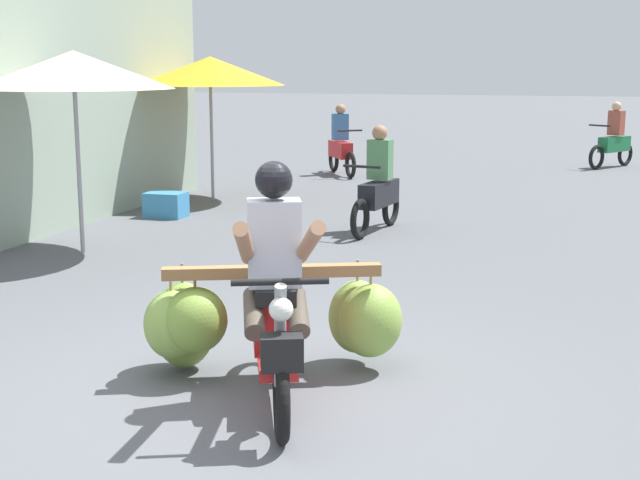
% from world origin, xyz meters
% --- Properties ---
extents(ground_plane, '(120.00, 120.00, 0.00)m').
position_xyz_m(ground_plane, '(0.00, 0.00, 0.00)').
color(ground_plane, '#56595E').
extents(motorbike_main_loaded, '(1.87, 2.03, 1.58)m').
position_xyz_m(motorbike_main_loaded, '(0.02, 0.50, 0.48)').
color(motorbike_main_loaded, black).
rests_on(motorbike_main_loaded, ground).
extents(motorbike_distant_ahead_left, '(0.52, 1.61, 1.40)m').
position_xyz_m(motorbike_distant_ahead_left, '(-0.50, 6.29, 0.57)').
color(motorbike_distant_ahead_left, black).
rests_on(motorbike_distant_ahead_left, ground).
extents(motorbike_distant_ahead_right, '(0.97, 1.40, 1.40)m').
position_xyz_m(motorbike_distant_ahead_right, '(2.66, 14.98, 0.57)').
color(motorbike_distant_ahead_right, black).
rests_on(motorbike_distant_ahead_right, ground).
extents(motorbike_distant_far_ahead, '(0.96, 1.40, 1.40)m').
position_xyz_m(motorbike_distant_far_ahead, '(-2.60, 12.13, 0.57)').
color(motorbike_distant_far_ahead, black).
rests_on(motorbike_distant_far_ahead, ground).
extents(market_umbrella_near_shop, '(2.37, 2.37, 2.30)m').
position_xyz_m(market_umbrella_near_shop, '(-3.70, 8.24, 2.07)').
color(market_umbrella_near_shop, '#99999E').
rests_on(market_umbrella_near_shop, ground).
extents(market_umbrella_further_along, '(2.26, 2.26, 2.33)m').
position_xyz_m(market_umbrella_further_along, '(-3.48, 3.90, 2.11)').
color(market_umbrella_further_along, '#99999E').
rests_on(market_umbrella_further_along, ground).
extents(produce_crate, '(0.56, 0.40, 0.36)m').
position_xyz_m(produce_crate, '(-3.70, 6.51, 0.18)').
color(produce_crate, teal).
rests_on(produce_crate, ground).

